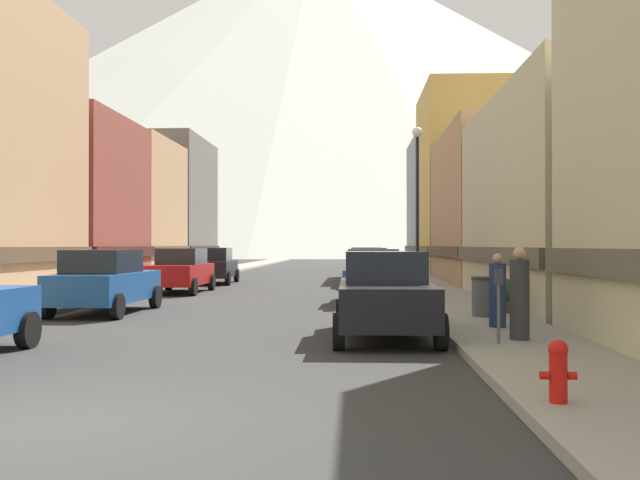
{
  "coord_description": "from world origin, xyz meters",
  "views": [
    {
      "loc": [
        3.18,
        -7.27,
        1.91
      ],
      "look_at": [
        0.85,
        39.56,
        2.25
      ],
      "focal_mm": 39.42,
      "sensor_mm": 36.0,
      "label": 1
    }
  ],
  "objects_px": {
    "car_right_1": "(374,276)",
    "pedestrian_0": "(498,293)",
    "car_left_3": "(214,266)",
    "pedestrian_1": "(520,297)",
    "fire_hydrant_near": "(558,369)",
    "trash_bin_right": "(483,296)",
    "potted_plant_0": "(501,294)",
    "car_right_2": "(368,267)",
    "car_left_1": "(105,281)",
    "car_left_2": "(181,270)",
    "parking_meter_near": "(499,295)",
    "car_right_3": "(366,263)",
    "streetlamp_right": "(417,185)",
    "car_right_0": "(385,294)"
  },
  "relations": [
    {
      "from": "parking_meter_near",
      "to": "potted_plant_0",
      "type": "relative_size",
      "value": 1.43
    },
    {
      "from": "car_right_0",
      "to": "streetlamp_right",
      "type": "height_order",
      "value": "streetlamp_right"
    },
    {
      "from": "trash_bin_right",
      "to": "pedestrian_1",
      "type": "distance_m",
      "value": 4.26
    },
    {
      "from": "car_left_2",
      "to": "potted_plant_0",
      "type": "distance_m",
      "value": 14.22
    },
    {
      "from": "car_right_3",
      "to": "pedestrian_0",
      "type": "distance_m",
      "value": 24.48
    },
    {
      "from": "car_right_3",
      "to": "streetlamp_right",
      "type": "height_order",
      "value": "streetlamp_right"
    },
    {
      "from": "car_left_1",
      "to": "fire_hydrant_near",
      "type": "xyz_separation_m",
      "value": [
        9.25,
        -11.33,
        -0.37
      ]
    },
    {
      "from": "car_left_2",
      "to": "car_right_2",
      "type": "bearing_deg",
      "value": 31.05
    },
    {
      "from": "parking_meter_near",
      "to": "trash_bin_right",
      "type": "xyz_separation_m",
      "value": [
        0.6,
        4.8,
        -0.37
      ]
    },
    {
      "from": "car_left_1",
      "to": "pedestrian_0",
      "type": "distance_m",
      "value": 10.83
    },
    {
      "from": "parking_meter_near",
      "to": "streetlamp_right",
      "type": "xyz_separation_m",
      "value": [
        -0.4,
        11.75,
        2.97
      ]
    },
    {
      "from": "pedestrian_1",
      "to": "streetlamp_right",
      "type": "height_order",
      "value": "streetlamp_right"
    },
    {
      "from": "potted_plant_0",
      "to": "pedestrian_0",
      "type": "height_order",
      "value": "pedestrian_0"
    },
    {
      "from": "car_right_0",
      "to": "car_right_2",
      "type": "bearing_deg",
      "value": 90.0
    },
    {
      "from": "parking_meter_near",
      "to": "pedestrian_1",
      "type": "relative_size",
      "value": 0.77
    },
    {
      "from": "car_right_0",
      "to": "fire_hydrant_near",
      "type": "xyz_separation_m",
      "value": [
        1.65,
        -6.52,
        -0.37
      ]
    },
    {
      "from": "car_right_3",
      "to": "pedestrian_1",
      "type": "bearing_deg",
      "value": -84.69
    },
    {
      "from": "car_right_2",
      "to": "fire_hydrant_near",
      "type": "distance_m",
      "value": 24.5
    },
    {
      "from": "fire_hydrant_near",
      "to": "trash_bin_right",
      "type": "distance_m",
      "value": 9.58
    },
    {
      "from": "pedestrian_1",
      "to": "car_left_2",
      "type": "bearing_deg",
      "value": 124.59
    },
    {
      "from": "car_left_1",
      "to": "potted_plant_0",
      "type": "height_order",
      "value": "car_left_1"
    },
    {
      "from": "pedestrian_0",
      "to": "fire_hydrant_near",
      "type": "bearing_deg",
      "value": -96.26
    },
    {
      "from": "car_right_1",
      "to": "pedestrian_0",
      "type": "height_order",
      "value": "car_right_1"
    },
    {
      "from": "car_right_2",
      "to": "fire_hydrant_near",
      "type": "height_order",
      "value": "car_right_2"
    },
    {
      "from": "car_right_2",
      "to": "car_right_3",
      "type": "bearing_deg",
      "value": 89.97
    },
    {
      "from": "pedestrian_0",
      "to": "pedestrian_1",
      "type": "distance_m",
      "value": 2.01
    },
    {
      "from": "car_left_3",
      "to": "trash_bin_right",
      "type": "xyz_separation_m",
      "value": [
        10.15,
        -16.91,
        -0.26
      ]
    },
    {
      "from": "car_right_2",
      "to": "parking_meter_near",
      "type": "xyz_separation_m",
      "value": [
        1.95,
        -19.71,
        0.11
      ]
    },
    {
      "from": "car_right_2",
      "to": "streetlamp_right",
      "type": "distance_m",
      "value": 8.68
    },
    {
      "from": "car_left_3",
      "to": "streetlamp_right",
      "type": "xyz_separation_m",
      "value": [
        9.15,
        -9.97,
        3.09
      ]
    },
    {
      "from": "car_right_3",
      "to": "parking_meter_near",
      "type": "xyz_separation_m",
      "value": [
        1.95,
        -26.92,
        0.11
      ]
    },
    {
      "from": "car_left_3",
      "to": "pedestrian_1",
      "type": "relative_size",
      "value": 2.59
    },
    {
      "from": "car_left_1",
      "to": "car_left_3",
      "type": "relative_size",
      "value": 0.99
    },
    {
      "from": "fire_hydrant_near",
      "to": "pedestrian_0",
      "type": "xyz_separation_m",
      "value": [
        0.8,
        7.3,
        0.35
      ]
    },
    {
      "from": "car_left_1",
      "to": "car_right_0",
      "type": "xyz_separation_m",
      "value": [
        7.6,
        -4.81,
        0.0
      ]
    },
    {
      "from": "car_left_3",
      "to": "pedestrian_1",
      "type": "bearing_deg",
      "value": -64.6
    },
    {
      "from": "car_left_3",
      "to": "pedestrian_0",
      "type": "bearing_deg",
      "value": -62.32
    },
    {
      "from": "car_right_0",
      "to": "potted_plant_0",
      "type": "relative_size",
      "value": 4.74
    },
    {
      "from": "car_left_2",
      "to": "car_right_3",
      "type": "relative_size",
      "value": 0.99
    },
    {
      "from": "potted_plant_0",
      "to": "car_right_2",
      "type": "bearing_deg",
      "value": 103.05
    },
    {
      "from": "pedestrian_0",
      "to": "car_right_1",
      "type": "bearing_deg",
      "value": 107.16
    },
    {
      "from": "parking_meter_near",
      "to": "trash_bin_right",
      "type": "height_order",
      "value": "parking_meter_near"
    },
    {
      "from": "car_left_3",
      "to": "car_right_1",
      "type": "height_order",
      "value": "same"
    },
    {
      "from": "car_right_1",
      "to": "trash_bin_right",
      "type": "distance_m",
      "value": 6.25
    },
    {
      "from": "car_left_1",
      "to": "car_right_2",
      "type": "relative_size",
      "value": 0.99
    },
    {
      "from": "car_right_0",
      "to": "car_right_2",
      "type": "distance_m",
      "value": 17.92
    },
    {
      "from": "car_left_2",
      "to": "car_right_2",
      "type": "xyz_separation_m",
      "value": [
        7.6,
        4.57,
        0.0
      ]
    },
    {
      "from": "car_left_2",
      "to": "parking_meter_near",
      "type": "height_order",
      "value": "car_left_2"
    },
    {
      "from": "car_left_2",
      "to": "fire_hydrant_near",
      "type": "relative_size",
      "value": 6.26
    },
    {
      "from": "car_left_3",
      "to": "parking_meter_near",
      "type": "relative_size",
      "value": 3.37
    }
  ]
}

